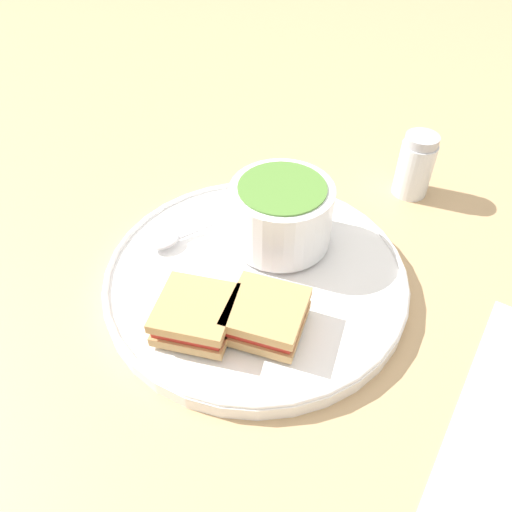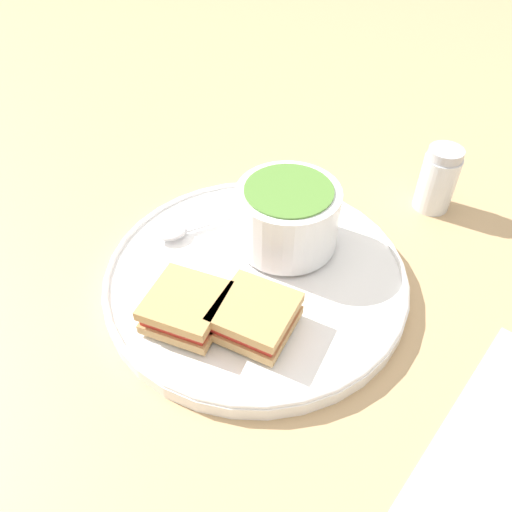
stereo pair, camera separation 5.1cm
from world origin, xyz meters
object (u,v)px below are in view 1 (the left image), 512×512
spoon (172,238)px  sandwich_half_near (196,314)px  soup_bowl (281,213)px  salt_shaker (415,166)px  sandwich_half_far (266,315)px

spoon → sandwich_half_near: (0.06, 0.11, 0.01)m
soup_bowl → salt_shaker: 0.21m
sandwich_half_near → salt_shaker: 0.35m
spoon → salt_shaker: bearing=168.7°
sandwich_half_near → spoon: bearing=-117.6°
salt_shaker → sandwich_half_far: bearing=5.7°
soup_bowl → sandwich_half_near: soup_bowl is taller
soup_bowl → spoon: 0.12m
sandwich_half_near → soup_bowl: bearing=-169.7°
spoon → sandwich_half_far: (0.01, 0.16, 0.01)m
sandwich_half_near → salt_shaker: (-0.35, 0.02, 0.01)m
soup_bowl → spoon: (0.09, -0.08, -0.03)m
sandwich_half_far → salt_shaker: salt_shaker is taller
soup_bowl → salt_shaker: size_ratio=1.33×
soup_bowl → sandwich_half_far: soup_bowl is taller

